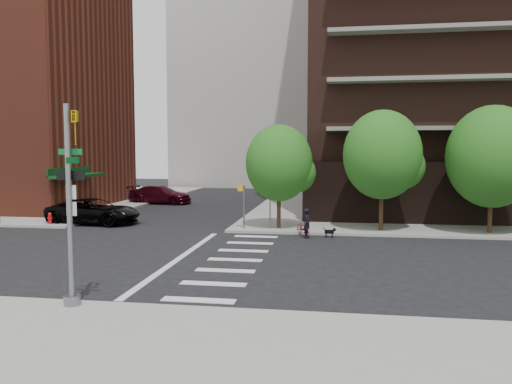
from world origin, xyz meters
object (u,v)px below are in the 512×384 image
(traffic_signal, at_px, (71,221))
(scooter, at_px, (303,228))
(parked_car_black, at_px, (94,211))
(parked_car_silver, at_px, (165,195))
(dog_walker, at_px, (307,223))
(fire_hydrant, at_px, (50,218))
(parked_car_maroon, at_px, (160,195))

(traffic_signal, distance_m, scooter, 15.41)
(parked_car_black, relative_size, parked_car_silver, 1.40)
(parked_car_black, distance_m, dog_walker, 14.39)
(parked_car_silver, height_order, scooter, parked_car_silver)
(traffic_signal, distance_m, parked_car_silver, 31.53)
(fire_hydrant, xyz_separation_m, scooter, (16.09, -1.30, -0.08))
(parked_car_black, xyz_separation_m, parked_car_silver, (0.00, 13.87, -0.13))
(fire_hydrant, distance_m, parked_car_silver, 15.39)
(parked_car_maroon, relative_size, parked_car_silver, 1.33)
(parked_car_silver, distance_m, dog_walker, 22.06)
(traffic_signal, height_order, scooter, traffic_signal)
(fire_hydrant, distance_m, scooter, 16.14)
(fire_hydrant, xyz_separation_m, dog_walker, (16.34, -1.80, 0.26))
(parked_car_maroon, distance_m, scooter, 20.60)
(parked_car_silver, bearing_deg, scooter, -143.64)
(traffic_signal, bearing_deg, fire_hydrant, 123.26)
(traffic_signal, relative_size, fire_hydrant, 8.20)
(fire_hydrant, distance_m, parked_car_black, 2.68)
(parked_car_black, bearing_deg, scooter, -98.39)
(parked_car_silver, relative_size, dog_walker, 2.61)
(dog_walker, bearing_deg, parked_car_silver, 45.50)
(fire_hydrant, height_order, parked_car_maroon, parked_car_maroon)
(parked_car_black, xyz_separation_m, dog_walker, (14.04, -3.14, -0.01))
(fire_hydrant, bearing_deg, parked_car_silver, 81.40)
(traffic_signal, distance_m, parked_car_maroon, 30.35)
(parked_car_silver, bearing_deg, fire_hydrant, 167.89)
(parked_car_silver, distance_m, scooter, 21.52)
(traffic_signal, xyz_separation_m, fire_hydrant, (-10.03, 15.29, -2.15))
(traffic_signal, xyz_separation_m, scooter, (6.06, 13.99, -2.22))
(dog_walker, bearing_deg, scooter, 32.53)
(parked_car_maroon, bearing_deg, dog_walker, -134.46)
(fire_hydrant, height_order, scooter, scooter)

